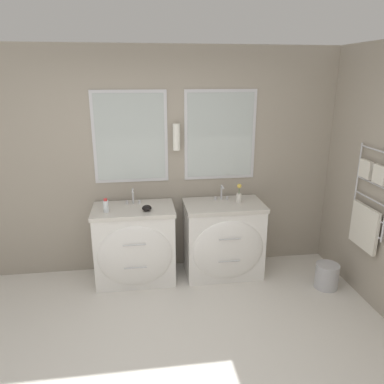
{
  "coord_description": "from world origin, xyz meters",
  "views": [
    {
      "loc": [
        -0.15,
        -2.24,
        2.28
      ],
      "look_at": [
        0.37,
        1.39,
        1.13
      ],
      "focal_mm": 35.0,
      "sensor_mm": 36.0,
      "label": 1
    }
  ],
  "objects_px": {
    "toiletry_bottle": "(106,206)",
    "vanity_right": "(224,239)",
    "amenity_bowl": "(147,208)",
    "flower_vase": "(239,195)",
    "vanity_left": "(135,245)",
    "waste_bin": "(327,275)"
  },
  "relations": [
    {
      "from": "flower_vase",
      "to": "vanity_right",
      "type": "bearing_deg",
      "value": -163.69
    },
    {
      "from": "amenity_bowl",
      "to": "vanity_left",
      "type": "bearing_deg",
      "value": 150.74
    },
    {
      "from": "toiletry_bottle",
      "to": "vanity_right",
      "type": "bearing_deg",
      "value": 2.44
    },
    {
      "from": "flower_vase",
      "to": "waste_bin",
      "type": "height_order",
      "value": "flower_vase"
    },
    {
      "from": "vanity_right",
      "to": "waste_bin",
      "type": "xyz_separation_m",
      "value": [
        1.08,
        -0.46,
        -0.3
      ]
    },
    {
      "from": "vanity_right",
      "to": "toiletry_bottle",
      "type": "bearing_deg",
      "value": -177.56
    },
    {
      "from": "amenity_bowl",
      "to": "flower_vase",
      "type": "bearing_deg",
      "value": 7.24
    },
    {
      "from": "vanity_right",
      "to": "vanity_left",
      "type": "bearing_deg",
      "value": 180.0
    },
    {
      "from": "toiletry_bottle",
      "to": "flower_vase",
      "type": "distance_m",
      "value": 1.49
    },
    {
      "from": "waste_bin",
      "to": "flower_vase",
      "type": "bearing_deg",
      "value": 150.54
    },
    {
      "from": "vanity_left",
      "to": "vanity_right",
      "type": "distance_m",
      "value": 1.03
    },
    {
      "from": "vanity_left",
      "to": "flower_vase",
      "type": "bearing_deg",
      "value": 2.46
    },
    {
      "from": "flower_vase",
      "to": "vanity_left",
      "type": "bearing_deg",
      "value": -177.54
    },
    {
      "from": "vanity_right",
      "to": "toiletry_bottle",
      "type": "distance_m",
      "value": 1.4
    },
    {
      "from": "vanity_right",
      "to": "amenity_bowl",
      "type": "bearing_deg",
      "value": -174.65
    },
    {
      "from": "amenity_bowl",
      "to": "vanity_right",
      "type": "bearing_deg",
      "value": 5.35
    },
    {
      "from": "vanity_left",
      "to": "flower_vase",
      "type": "xyz_separation_m",
      "value": [
        1.2,
        0.05,
        0.53
      ]
    },
    {
      "from": "amenity_bowl",
      "to": "waste_bin",
      "type": "distance_m",
      "value": 2.13
    },
    {
      "from": "vanity_right",
      "to": "amenity_bowl",
      "type": "relative_size",
      "value": 8.57
    },
    {
      "from": "amenity_bowl",
      "to": "flower_vase",
      "type": "xyz_separation_m",
      "value": [
        1.05,
        0.13,
        0.06
      ]
    },
    {
      "from": "vanity_left",
      "to": "vanity_right",
      "type": "xyz_separation_m",
      "value": [
        1.03,
        0.0,
        0.0
      ]
    },
    {
      "from": "vanity_left",
      "to": "waste_bin",
      "type": "distance_m",
      "value": 2.17
    }
  ]
}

